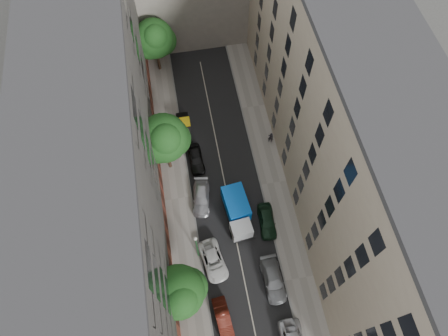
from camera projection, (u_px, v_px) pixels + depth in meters
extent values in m
plane|color=#4C4C49|center=(226.00, 191.00, 45.31)|extent=(120.00, 120.00, 0.00)
cube|color=black|center=(226.00, 191.00, 45.30)|extent=(8.00, 44.00, 0.02)
cube|color=gray|center=(178.00, 199.00, 44.78)|extent=(3.00, 44.00, 0.15)
cube|color=gray|center=(273.00, 183.00, 45.71)|extent=(3.00, 44.00, 0.15)
cube|color=#494644|center=(106.00, 163.00, 35.57)|extent=(8.00, 44.00, 20.00)
cube|color=#B5A68C|center=(342.00, 127.00, 37.43)|extent=(8.00, 44.00, 20.00)
cube|color=black|center=(237.00, 215.00, 43.28)|extent=(2.82, 5.92, 0.32)
cube|color=#B4B6B9|center=(241.00, 230.00, 41.50)|extent=(2.29, 1.91, 1.80)
cube|color=blue|center=(236.00, 203.00, 42.74)|extent=(2.72, 4.04, 1.91)
cylinder|color=black|center=(232.00, 235.00, 42.38)|extent=(0.30, 0.89, 0.89)
cylinder|color=black|center=(250.00, 232.00, 42.55)|extent=(0.30, 0.89, 0.89)
cylinder|color=black|center=(225.00, 203.00, 44.10)|extent=(0.30, 0.89, 0.89)
cylinder|color=black|center=(243.00, 200.00, 44.27)|extent=(0.30, 0.89, 0.89)
imported|color=#4A160E|center=(223.00, 317.00, 38.26)|extent=(1.72, 3.99, 1.28)
imported|color=silver|center=(213.00, 261.00, 40.86)|extent=(2.91, 4.94, 1.29)
imported|color=#AFAFB4|center=(201.00, 197.00, 44.20)|extent=(2.56, 4.78, 1.32)
imported|color=black|center=(196.00, 159.00, 46.52)|extent=(1.79, 4.12, 1.39)
imported|color=black|center=(184.00, 127.00, 48.59)|extent=(1.48, 4.23, 1.39)
imported|color=slate|center=(273.00, 280.00, 39.89)|extent=(2.09, 4.85, 1.39)
imported|color=black|center=(267.00, 221.00, 42.84)|extent=(1.93, 4.25, 1.42)
cylinder|color=#382619|center=(182.00, 300.00, 38.34)|extent=(0.36, 0.36, 2.42)
cylinder|color=#382619|center=(180.00, 296.00, 36.52)|extent=(0.24, 0.24, 1.73)
sphere|color=#1A4818|center=(178.00, 292.00, 35.03)|extent=(4.83, 4.83, 4.83)
sphere|color=#1A4818|center=(188.00, 287.00, 36.02)|extent=(3.62, 3.62, 3.62)
sphere|color=#1A4818|center=(171.00, 300.00, 35.16)|extent=(3.38, 3.38, 3.38)
sphere|color=#1A4818|center=(180.00, 299.00, 33.88)|extent=(3.14, 3.14, 3.14)
cylinder|color=#382619|center=(169.00, 160.00, 45.36)|extent=(0.36, 0.36, 2.95)
cylinder|color=#382619|center=(166.00, 148.00, 43.14)|extent=(0.24, 0.24, 2.11)
sphere|color=#1A4818|center=(164.00, 138.00, 41.32)|extent=(5.24, 5.24, 5.24)
sphere|color=#1A4818|center=(173.00, 139.00, 42.47)|extent=(3.93, 3.93, 3.93)
sphere|color=#1A4818|center=(158.00, 146.00, 41.55)|extent=(3.67, 3.67, 3.67)
sphere|color=#1A4818|center=(165.00, 139.00, 40.00)|extent=(3.41, 3.41, 3.41)
cylinder|color=#382619|center=(159.00, 62.00, 52.64)|extent=(0.36, 0.36, 2.58)
cylinder|color=#382619|center=(156.00, 49.00, 50.69)|extent=(0.24, 0.24, 1.85)
sphere|color=#1A4818|center=(154.00, 39.00, 49.10)|extent=(4.93, 4.93, 4.93)
sphere|color=#1A4818|center=(162.00, 41.00, 50.14)|extent=(3.70, 3.70, 3.70)
sphere|color=#1A4818|center=(149.00, 45.00, 49.26)|extent=(3.45, 3.45, 3.45)
sphere|color=#1A4818|center=(155.00, 37.00, 47.90)|extent=(3.21, 3.21, 3.21)
cylinder|color=#1A5D28|center=(197.00, 248.00, 39.25)|extent=(0.14, 0.14, 5.40)
sphere|color=silver|center=(195.00, 239.00, 36.79)|extent=(0.36, 0.36, 0.36)
imported|color=black|center=(271.00, 137.00, 47.53)|extent=(0.73, 0.61, 1.72)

